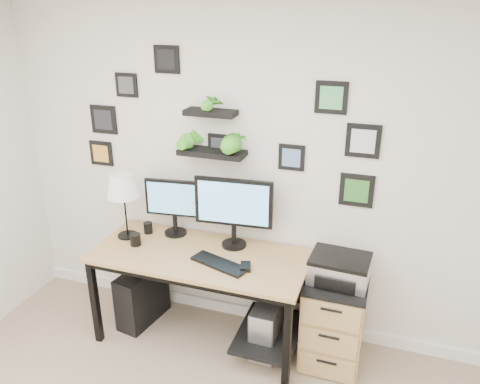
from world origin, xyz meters
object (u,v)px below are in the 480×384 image
at_px(monitor_left, 174,203).
at_px(desk, 206,267).
at_px(mug, 136,240).
at_px(table_lamp, 123,187).
at_px(printer, 339,269).
at_px(monitor_right, 234,207).
at_px(file_cabinet, 334,320).
at_px(pc_tower_grey, 268,326).
at_px(pc_tower_black, 142,296).

bearing_deg(monitor_left, desk, -29.76).
bearing_deg(mug, desk, 6.68).
bearing_deg(table_lamp, printer, 0.67).
xyz_separation_m(monitor_right, printer, (0.81, -0.09, -0.31)).
bearing_deg(monitor_right, file_cabinet, -7.16).
relative_size(pc_tower_grey, printer, 1.02).
relative_size(pc_tower_black, file_cabinet, 0.69).
height_order(desk, monitor_left, monitor_left).
bearing_deg(monitor_right, pc_tower_grey, -26.25).
xyz_separation_m(monitor_left, file_cabinet, (1.31, -0.14, -0.69)).
bearing_deg(pc_tower_grey, pc_tower_black, 179.35).
height_order(file_cabinet, printer, printer).
distance_m(desk, printer, 0.99).
distance_m(desk, monitor_left, 0.56).
bearing_deg(mug, table_lamp, 141.32).
height_order(monitor_left, monitor_right, monitor_right).
distance_m(monitor_right, mug, 0.80).
xyz_separation_m(table_lamp, mug, (0.14, -0.11, -0.37)).
relative_size(table_lamp, pc_tower_black, 1.13).
distance_m(pc_tower_black, pc_tower_grey, 1.08).
distance_m(file_cabinet, printer, 0.43).
bearing_deg(pc_tower_grey, file_cabinet, 7.26).
xyz_separation_m(pc_tower_grey, file_cabinet, (0.48, 0.06, 0.13)).
bearing_deg(pc_tower_grey, monitor_right, 153.75).
distance_m(table_lamp, pc_tower_grey, 1.52).
bearing_deg(monitor_left, table_lamp, -156.20).
xyz_separation_m(table_lamp, printer, (1.66, 0.02, -0.41)).
bearing_deg(printer, pc_tower_black, -177.99).
bearing_deg(pc_tower_grey, table_lamp, 177.70).
height_order(pc_tower_black, printer, printer).
relative_size(monitor_left, file_cabinet, 0.69).
distance_m(desk, table_lamp, 0.88).
bearing_deg(printer, mug, -175.18).
bearing_deg(printer, pc_tower_grey, -172.10).
bearing_deg(desk, file_cabinet, 3.43).
xyz_separation_m(desk, printer, (0.98, 0.06, 0.14)).
bearing_deg(desk, monitor_left, 150.24).
relative_size(monitor_right, pc_tower_black, 1.27).
height_order(monitor_right, printer, monitor_right).
xyz_separation_m(table_lamp, pc_tower_black, (0.10, -0.04, -0.94)).
relative_size(desk, printer, 3.83).
height_order(monitor_left, pc_tower_grey, monitor_left).
relative_size(monitor_left, pc_tower_black, 1.00).
height_order(mug, pc_tower_black, mug).
height_order(monitor_right, file_cabinet, monitor_right).
height_order(desk, mug, mug).
xyz_separation_m(monitor_right, table_lamp, (-0.85, -0.11, 0.09)).
bearing_deg(monitor_right, mug, -162.67).
bearing_deg(printer, desk, -176.23).
xyz_separation_m(desk, monitor_right, (0.17, 0.16, 0.45)).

